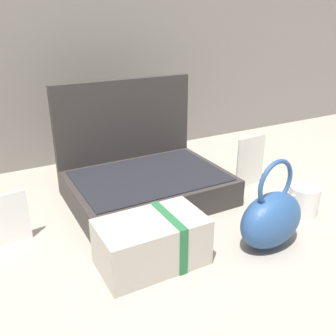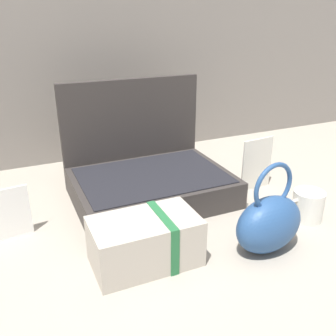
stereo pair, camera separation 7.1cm
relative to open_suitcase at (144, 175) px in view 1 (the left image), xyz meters
name	(u,v)px [view 1 (the left image)]	position (x,y,z in m)	size (l,w,h in m)	color
ground_plane	(163,217)	(-0.01, -0.15, -0.07)	(6.00, 6.00, 0.00)	#9E9384
open_suitcase	(144,175)	(0.00, 0.00, 0.00)	(0.47, 0.36, 0.35)	#332D2B
teal_pouch_handbag	(271,218)	(0.16, -0.40, 0.00)	(0.20, 0.13, 0.23)	#284C7F
cream_toiletry_bag	(153,242)	(-0.13, -0.32, -0.02)	(0.24, 0.15, 0.12)	#B2A899
coffee_mug	(303,200)	(0.35, -0.32, -0.03)	(0.12, 0.09, 0.09)	silver
info_card_left	(4,221)	(-0.42, -0.08, 0.00)	(0.12, 0.01, 0.14)	white
poster_card_right	(250,162)	(0.34, -0.10, 0.01)	(0.12, 0.01, 0.17)	silver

